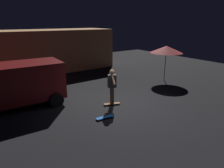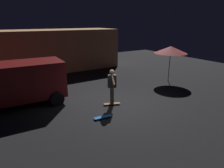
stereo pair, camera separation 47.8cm
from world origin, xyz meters
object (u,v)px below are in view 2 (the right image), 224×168
at_px(parked_van, 12,82).
at_px(patio_umbrella, 171,50).
at_px(skateboard_spare, 103,117).
at_px(skater, 112,84).
at_px(skateboard_ridden, 112,104).

bearing_deg(parked_van, patio_umbrella, -6.03).
bearing_deg(skateboard_spare, parked_van, 130.46).
distance_m(patio_umbrella, skater, 5.67).
bearing_deg(skateboard_ridden, patio_umbrella, 14.82).
relative_size(parked_van, skateboard_ridden, 5.87).
distance_m(parked_van, skater, 4.62).
bearing_deg(skateboard_spare, skateboard_ridden, 43.08).
relative_size(patio_umbrella, skateboard_ridden, 2.87).
relative_size(skateboard_ridden, skater, 0.48).
distance_m(parked_van, skateboard_spare, 4.59).
relative_size(patio_umbrella, skater, 1.38).
relative_size(skateboard_spare, skater, 0.48).
xyz_separation_m(skateboard_ridden, skater, (0.00, 0.00, 0.98)).
xyz_separation_m(patio_umbrella, skateboard_ridden, (-5.39, -1.43, -2.02)).
distance_m(skateboard_ridden, skater, 0.98).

